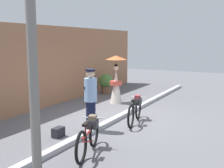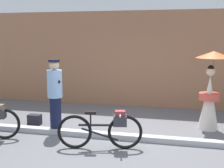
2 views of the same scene
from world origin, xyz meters
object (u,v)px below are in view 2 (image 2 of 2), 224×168
Objects in this scene: bicycle_far_side at (104,129)px; person_with_parasol at (210,90)px; person_officer at (55,94)px; backpack_on_pavement at (34,119)px.

bicycle_far_side is 0.89× the size of person_with_parasol.
bicycle_far_side is at bearing -28.21° from person_officer.
person_officer reaches higher than backpack_on_pavement.
person_officer is 5.25× the size of backpack_on_pavement.
bicycle_far_side is 1.60m from person_officer.
backpack_on_pavement is (-2.14, 1.19, -0.28)m from bicycle_far_side.
person_with_parasol reaches higher than person_officer.
person_officer reaches higher than bicycle_far_side.
person_officer is (-1.34, 0.72, 0.50)m from bicycle_far_side.
backpack_on_pavement is at bearing 149.33° from person_officer.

